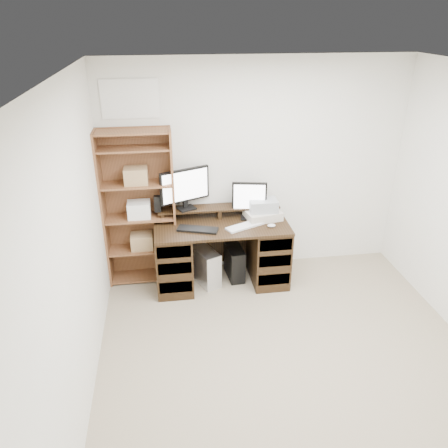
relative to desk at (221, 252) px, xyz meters
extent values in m
cube|color=gray|center=(0.45, -1.64, -0.40)|extent=(3.50, 4.00, 0.02)
cube|color=white|center=(0.45, -1.64, 2.12)|extent=(3.50, 4.00, 0.02)
cube|color=white|center=(0.45, 0.37, 0.86)|extent=(3.50, 0.02, 2.50)
cube|color=white|center=(-1.31, -1.64, 0.86)|extent=(0.02, 4.00, 2.50)
cube|color=white|center=(-0.90, 0.35, 1.69)|extent=(0.60, 0.01, 0.40)
cube|color=black|center=(0.00, -0.01, 0.35)|extent=(1.50, 0.70, 0.03)
cube|color=black|center=(-0.55, -0.01, -0.03)|extent=(0.40, 0.66, 0.72)
cube|color=black|center=(0.55, -0.01, -0.03)|extent=(0.40, 0.66, 0.72)
cube|color=black|center=(0.00, 0.32, 0.01)|extent=(1.48, 0.02, 0.65)
cube|color=black|center=(-0.55, -0.34, -0.21)|extent=(0.36, 0.01, 0.14)
cube|color=black|center=(-0.55, -0.34, 0.03)|extent=(0.36, 0.01, 0.14)
cube|color=black|center=(-0.55, -0.34, 0.23)|extent=(0.36, 0.01, 0.14)
cube|color=black|center=(0.55, -0.34, -0.21)|extent=(0.36, 0.01, 0.14)
cube|color=black|center=(0.55, -0.34, 0.03)|extent=(0.36, 0.01, 0.14)
cube|color=black|center=(0.55, -0.34, 0.23)|extent=(0.36, 0.01, 0.14)
cube|color=black|center=(-0.65, 0.21, 0.41)|extent=(0.04, 0.20, 0.10)
cube|color=black|center=(0.00, 0.21, 0.41)|extent=(0.04, 0.20, 0.10)
cube|color=black|center=(0.65, 0.21, 0.41)|extent=(0.04, 0.20, 0.10)
cube|color=black|center=(0.00, 0.21, 0.47)|extent=(1.40, 0.22, 0.02)
cube|color=black|center=(-0.37, 0.19, 0.49)|extent=(0.24, 0.21, 0.02)
cube|color=black|center=(-0.38, 0.21, 0.55)|extent=(0.06, 0.05, 0.11)
cube|color=black|center=(-0.38, 0.21, 0.76)|extent=(0.56, 0.27, 0.38)
cube|color=white|center=(-0.37, 0.20, 0.76)|extent=(0.50, 0.22, 0.33)
cube|color=black|center=(0.33, 0.10, 0.37)|extent=(0.21, 0.18, 0.02)
cube|color=black|center=(0.34, 0.12, 0.43)|extent=(0.06, 0.04, 0.10)
cube|color=black|center=(0.34, 0.12, 0.62)|extent=(0.39, 0.11, 0.34)
cube|color=white|center=(0.33, 0.10, 0.62)|extent=(0.34, 0.07, 0.30)
cube|color=black|center=(-0.69, 0.18, 0.57)|extent=(0.08, 0.08, 0.18)
cube|color=black|center=(-0.28, -0.13, 0.37)|extent=(0.46, 0.28, 0.02)
cube|color=silver|center=(0.25, -0.11, 0.37)|extent=(0.46, 0.31, 0.02)
ellipsoid|color=silver|center=(0.54, -0.16, 0.38)|extent=(0.10, 0.07, 0.04)
cube|color=beige|center=(0.49, 0.07, 0.41)|extent=(0.44, 0.36, 0.10)
cube|color=#9AA0A4|center=(0.49, 0.07, 0.53)|extent=(0.32, 0.23, 0.13)
cube|color=silver|center=(-0.19, 0.00, -0.18)|extent=(0.34, 0.47, 0.43)
cube|color=black|center=(0.17, 0.07, -0.19)|extent=(0.20, 0.41, 0.39)
cube|color=#19FF33|center=(0.19, -0.12, -0.11)|extent=(0.01, 0.00, 0.01)
cube|color=brown|center=(-1.29, 0.19, 0.51)|extent=(0.02, 0.30, 1.80)
cube|color=brown|center=(-0.52, 0.19, 0.51)|extent=(0.02, 0.30, 1.80)
cube|color=brown|center=(-0.90, 0.33, 0.51)|extent=(0.80, 0.01, 1.80)
cube|color=brown|center=(-0.90, 0.19, -0.36)|extent=(0.75, 0.28, 0.02)
cube|color=brown|center=(-0.90, 0.19, 0.01)|extent=(0.75, 0.28, 0.02)
cube|color=brown|center=(-0.90, 0.19, 0.41)|extent=(0.75, 0.28, 0.02)
cube|color=brown|center=(-0.90, 0.19, 0.81)|extent=(0.75, 0.28, 0.02)
cube|color=brown|center=(-0.90, 0.19, 1.21)|extent=(0.75, 0.28, 0.02)
cube|color=brown|center=(-0.90, 0.19, 1.39)|extent=(0.75, 0.28, 0.02)
cube|color=#A07F54|center=(-0.90, 0.19, 0.11)|extent=(0.25, 0.20, 0.18)
cube|color=white|center=(-0.90, 0.19, 0.51)|extent=(0.25, 0.20, 0.18)
cube|color=#A07F54|center=(-0.90, 0.19, 0.91)|extent=(0.25, 0.20, 0.18)
camera|label=1|loc=(-0.59, -4.36, 2.49)|focal=35.00mm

